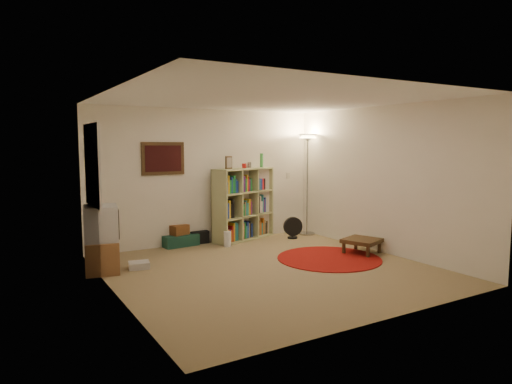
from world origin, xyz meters
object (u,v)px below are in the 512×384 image
(tv_stand, at_px, (102,240))
(suitcase, at_px, (179,240))
(bookshelf, at_px, (243,205))
(side_table, at_px, (362,241))
(floor_lamp, at_px, (308,151))
(floor_fan, at_px, (293,228))

(tv_stand, distance_m, suitcase, 1.93)
(bookshelf, bearing_deg, side_table, -80.32)
(bookshelf, bearing_deg, tv_stand, 178.04)
(floor_lamp, bearing_deg, tv_stand, -170.86)
(suitcase, bearing_deg, tv_stand, -151.78)
(suitcase, bearing_deg, floor_lamp, -12.74)
(floor_lamp, distance_m, tv_stand, 4.46)
(floor_lamp, relative_size, side_table, 2.91)
(floor_lamp, xyz_separation_m, floor_fan, (-0.49, -0.20, -1.49))
(bookshelf, height_order, floor_fan, bookshelf)
(floor_fan, xyz_separation_m, side_table, (0.30, -1.61, -0.00))
(tv_stand, bearing_deg, floor_fan, 17.81)
(floor_lamp, height_order, suitcase, floor_lamp)
(side_table, bearing_deg, floor_fan, 100.52)
(tv_stand, bearing_deg, suitcase, 43.70)
(suitcase, xyz_separation_m, side_table, (2.46, -2.16, 0.11))
(floor_fan, relative_size, tv_stand, 0.44)
(floor_fan, distance_m, suitcase, 2.23)
(suitcase, bearing_deg, floor_fan, -19.43)
(floor_lamp, bearing_deg, floor_fan, -158.12)
(floor_fan, height_order, tv_stand, tv_stand)
(bookshelf, relative_size, floor_fan, 3.90)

